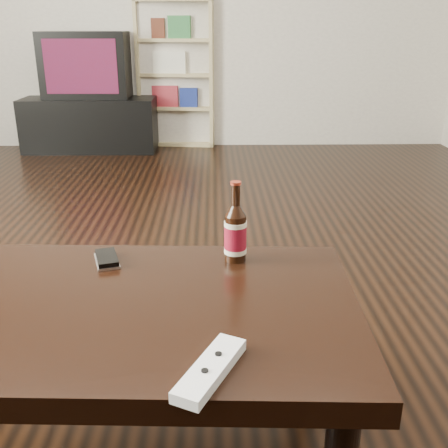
{
  "coord_description": "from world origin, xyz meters",
  "views": [
    {
      "loc": [
        0.44,
        -1.67,
        1.01
      ],
      "look_at": [
        0.46,
        -0.4,
        0.52
      ],
      "focal_mm": 42.0,
      "sensor_mm": 36.0,
      "label": 1
    }
  ],
  "objects_px": {
    "coffee_table": "(113,324)",
    "phone": "(107,259)",
    "tv_stand": "(92,123)",
    "remote": "(210,369)",
    "bookshelf": "(177,71)",
    "beer_bottle": "(235,233)",
    "tv": "(87,65)"
  },
  "relations": [
    {
      "from": "bookshelf",
      "to": "phone",
      "type": "relative_size",
      "value": 10.12
    },
    {
      "from": "tv_stand",
      "to": "beer_bottle",
      "type": "height_order",
      "value": "beer_bottle"
    },
    {
      "from": "bookshelf",
      "to": "coffee_table",
      "type": "bearing_deg",
      "value": -81.83
    },
    {
      "from": "bookshelf",
      "to": "phone",
      "type": "height_order",
      "value": "bookshelf"
    },
    {
      "from": "coffee_table",
      "to": "phone",
      "type": "distance_m",
      "value": 0.23
    },
    {
      "from": "tv_stand",
      "to": "bookshelf",
      "type": "bearing_deg",
      "value": 17.54
    },
    {
      "from": "tv_stand",
      "to": "phone",
      "type": "bearing_deg",
      "value": -76.31
    },
    {
      "from": "phone",
      "to": "tv_stand",
      "type": "bearing_deg",
      "value": 85.95
    },
    {
      "from": "bookshelf",
      "to": "beer_bottle",
      "type": "distance_m",
      "value": 3.52
    },
    {
      "from": "beer_bottle",
      "to": "phone",
      "type": "distance_m",
      "value": 0.35
    },
    {
      "from": "tv",
      "to": "phone",
      "type": "bearing_deg",
      "value": -76.31
    },
    {
      "from": "tv",
      "to": "coffee_table",
      "type": "height_order",
      "value": "tv"
    },
    {
      "from": "tv",
      "to": "phone",
      "type": "distance_m",
      "value": 3.38
    },
    {
      "from": "tv",
      "to": "beer_bottle",
      "type": "relative_size",
      "value": 3.24
    },
    {
      "from": "tv",
      "to": "remote",
      "type": "distance_m",
      "value": 3.92
    },
    {
      "from": "tv_stand",
      "to": "phone",
      "type": "xyz_separation_m",
      "value": [
        0.76,
        -3.29,
        0.21
      ]
    },
    {
      "from": "coffee_table",
      "to": "beer_bottle",
      "type": "height_order",
      "value": "beer_bottle"
    },
    {
      "from": "tv",
      "to": "phone",
      "type": "height_order",
      "value": "tv"
    },
    {
      "from": "tv",
      "to": "phone",
      "type": "relative_size",
      "value": 5.82
    },
    {
      "from": "tv_stand",
      "to": "beer_bottle",
      "type": "relative_size",
      "value": 5.08
    },
    {
      "from": "tv_stand",
      "to": "tv",
      "type": "height_order",
      "value": "tv"
    },
    {
      "from": "tv",
      "to": "remote",
      "type": "xyz_separation_m",
      "value": [
        1.04,
        -3.77,
        -0.27
      ]
    },
    {
      "from": "coffee_table",
      "to": "beer_bottle",
      "type": "xyz_separation_m",
      "value": [
        0.29,
        0.23,
        0.13
      ]
    },
    {
      "from": "beer_bottle",
      "to": "tv",
      "type": "bearing_deg",
      "value": 108.63
    },
    {
      "from": "coffee_table",
      "to": "phone",
      "type": "relative_size",
      "value": 9.5
    },
    {
      "from": "tv",
      "to": "coffee_table",
      "type": "relative_size",
      "value": 0.61
    },
    {
      "from": "tv_stand",
      "to": "remote",
      "type": "height_order",
      "value": "remote"
    },
    {
      "from": "tv_stand",
      "to": "phone",
      "type": "relative_size",
      "value": 9.14
    },
    {
      "from": "bookshelf",
      "to": "phone",
      "type": "xyz_separation_m",
      "value": [
        0.04,
        -3.51,
        -0.21
      ]
    },
    {
      "from": "tv_stand",
      "to": "coffee_table",
      "type": "distance_m",
      "value": 3.6
    },
    {
      "from": "phone",
      "to": "remote",
      "type": "xyz_separation_m",
      "value": [
        0.28,
        -0.48,
        0.0
      ]
    },
    {
      "from": "tv_stand",
      "to": "tv",
      "type": "bearing_deg",
      "value": -90.0
    }
  ]
}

